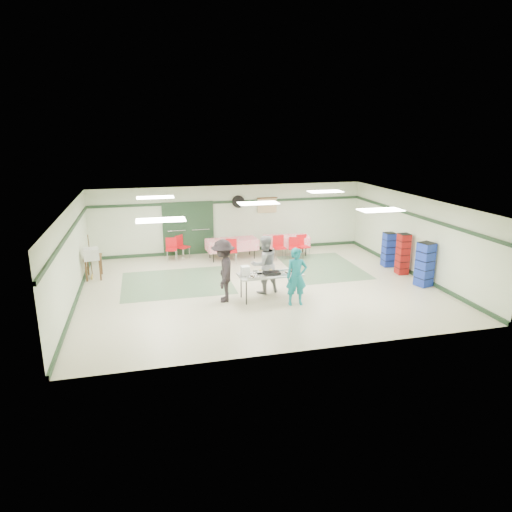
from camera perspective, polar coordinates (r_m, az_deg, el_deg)
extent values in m
plane|color=#BDB398|center=(14.60, 0.27, -3.83)|extent=(11.00, 11.00, 0.00)
plane|color=white|center=(13.93, 0.29, 6.70)|extent=(11.00, 11.00, 0.00)
plane|color=beige|center=(18.50, -3.15, 4.65)|extent=(11.00, 0.00, 11.00)
plane|color=beige|center=(10.10, 6.59, -4.82)|extent=(11.00, 0.00, 11.00)
plane|color=beige|center=(13.96, -22.17, -0.12)|extent=(0.00, 9.00, 9.00)
plane|color=beige|center=(16.41, 19.26, 2.38)|extent=(0.00, 9.00, 9.00)
cube|color=#1D3620|center=(18.35, -3.17, 6.78)|extent=(11.00, 0.06, 0.10)
cube|color=#1D3620|center=(18.76, -3.08, 0.76)|extent=(11.00, 0.06, 0.12)
cube|color=#1D3620|center=(13.79, -22.35, 2.68)|extent=(0.06, 9.00, 0.10)
cube|color=#1D3620|center=(14.33, -21.53, -5.09)|extent=(0.06, 9.00, 0.12)
cube|color=#1D3620|center=(16.26, 19.39, 4.78)|extent=(0.06, 9.00, 0.10)
cube|color=#1D3620|center=(16.72, 18.78, -1.93)|extent=(0.06, 9.00, 0.12)
cube|color=#5C7C5A|center=(15.17, -9.88, -3.30)|extent=(3.50, 3.00, 0.01)
cube|color=#5C7C5A|center=(16.80, 8.31, -1.36)|extent=(2.50, 3.50, 0.01)
cube|color=gray|center=(18.22, -9.92, 3.31)|extent=(0.90, 0.06, 2.10)
cube|color=gray|center=(18.31, -6.96, 3.49)|extent=(0.90, 0.06, 2.10)
cube|color=#1D3620|center=(18.24, -8.44, 3.39)|extent=(2.00, 0.03, 2.15)
cylinder|color=black|center=(18.38, -2.23, 6.81)|extent=(0.50, 0.10, 0.50)
cube|color=#D9C487|center=(18.69, 1.41, 6.34)|extent=(0.80, 0.02, 0.60)
cube|color=beige|center=(13.38, 1.80, -2.32)|extent=(1.90, 0.83, 0.04)
cylinder|color=black|center=(13.01, -1.21, -4.61)|extent=(0.04, 0.04, 0.72)
cylinder|color=black|center=(13.49, 5.46, -3.93)|extent=(0.04, 0.04, 0.72)
cylinder|color=black|center=(13.57, -1.88, -3.76)|extent=(0.04, 0.04, 0.72)
cylinder|color=black|center=(14.03, 4.56, -3.14)|extent=(0.04, 0.04, 0.72)
cube|color=silver|center=(13.48, 4.06, -2.07)|extent=(0.64, 0.49, 0.02)
cube|color=silver|center=(13.42, 1.17, -2.11)|extent=(0.65, 0.50, 0.02)
cube|color=silver|center=(13.11, -0.10, -2.55)|extent=(0.57, 0.44, 0.02)
cube|color=black|center=(13.30, 1.96, -2.17)|extent=(0.49, 0.32, 0.08)
cube|color=white|center=(13.19, -1.35, -1.86)|extent=(0.25, 0.23, 0.28)
imported|color=#137888|center=(12.93, 5.08, -2.60)|extent=(0.64, 0.45, 1.66)
imported|color=gray|center=(13.83, 1.06, -1.05)|extent=(0.99, 0.85, 1.79)
imported|color=black|center=(13.16, -4.11, -1.86)|extent=(0.88, 1.28, 1.83)
cube|color=red|center=(18.11, 3.81, 2.43)|extent=(1.86, 0.97, 0.05)
cube|color=red|center=(18.15, 3.80, 1.84)|extent=(1.86, 0.99, 0.40)
cylinder|color=black|center=(17.79, 1.63, 0.96)|extent=(0.04, 0.04, 0.72)
cylinder|color=black|center=(18.07, 6.27, 1.10)|extent=(0.04, 0.04, 0.72)
cylinder|color=black|center=(18.36, 1.35, 1.42)|extent=(0.04, 0.04, 0.72)
cylinder|color=black|center=(18.63, 5.86, 1.55)|extent=(0.04, 0.04, 0.72)
cube|color=red|center=(17.58, -3.04, 2.04)|extent=(1.99, 0.97, 0.05)
cube|color=red|center=(17.62, -3.03, 1.44)|extent=(2.00, 1.00, 0.40)
cylinder|color=black|center=(17.18, -5.35, 0.36)|extent=(0.04, 0.04, 0.72)
cylinder|color=black|center=(17.59, -0.21, 0.79)|extent=(0.04, 0.04, 0.72)
cylinder|color=black|center=(17.79, -5.81, 0.88)|extent=(0.04, 0.04, 0.72)
cylinder|color=black|center=(18.19, -0.83, 1.29)|extent=(0.04, 0.04, 0.72)
cube|color=red|center=(17.62, 4.76, 0.97)|extent=(0.49, 0.49, 0.04)
cube|color=red|center=(17.73, 4.78, 1.78)|extent=(0.38, 0.16, 0.38)
cylinder|color=silver|center=(17.52, 4.24, 0.16)|extent=(0.02, 0.02, 0.40)
cylinder|color=silver|center=(17.53, 5.25, 0.14)|extent=(0.02, 0.02, 0.40)
cylinder|color=silver|center=(17.82, 4.25, 0.42)|extent=(0.02, 0.02, 0.40)
cylinder|color=silver|center=(17.82, 5.24, 0.40)|extent=(0.02, 0.02, 0.40)
cube|color=red|center=(17.43, 2.98, 1.02)|extent=(0.43, 0.43, 0.04)
cube|color=red|center=(17.55, 2.80, 1.93)|extent=(0.43, 0.04, 0.43)
cylinder|color=silver|center=(17.29, 2.58, 0.05)|extent=(0.02, 0.02, 0.45)
cylinder|color=silver|center=(17.39, 3.67, 0.13)|extent=(0.02, 0.02, 0.45)
cylinder|color=silver|center=(17.61, 2.27, 0.35)|extent=(0.02, 0.02, 0.45)
cylinder|color=silver|center=(17.70, 3.34, 0.42)|extent=(0.02, 0.02, 0.45)
cube|color=red|center=(17.73, 5.95, 1.17)|extent=(0.47, 0.47, 0.04)
cube|color=red|center=(17.84, 5.69, 2.03)|extent=(0.42, 0.09, 0.42)
cylinder|color=silver|center=(17.57, 5.69, 0.23)|extent=(0.02, 0.02, 0.44)
cylinder|color=silver|center=(17.72, 6.66, 0.33)|extent=(0.02, 0.02, 0.44)
cylinder|color=silver|center=(17.86, 5.20, 0.50)|extent=(0.02, 0.02, 0.44)
cylinder|color=silver|center=(18.01, 6.16, 0.60)|extent=(0.02, 0.02, 0.44)
cube|color=red|center=(17.00, -3.09, 0.58)|extent=(0.47, 0.47, 0.04)
cube|color=red|center=(17.12, -3.13, 1.48)|extent=(0.42, 0.10, 0.42)
cylinder|color=silver|center=(16.90, -3.62, -0.36)|extent=(0.02, 0.02, 0.44)
cylinder|color=silver|center=(16.91, -2.50, -0.33)|extent=(0.02, 0.02, 0.44)
cylinder|color=silver|center=(17.22, -3.65, -0.05)|extent=(0.02, 0.02, 0.44)
cylinder|color=silver|center=(17.23, -2.55, -0.03)|extent=(0.02, 0.02, 0.44)
cube|color=red|center=(17.79, -9.13, 1.11)|extent=(0.60, 0.60, 0.04)
cube|color=red|center=(17.85, -9.62, 1.91)|extent=(0.33, 0.32, 0.42)
cylinder|color=silver|center=(17.62, -9.03, 0.15)|extent=(0.02, 0.02, 0.44)
cylinder|color=silver|center=(17.87, -8.33, 0.40)|extent=(0.02, 0.02, 0.44)
cylinder|color=silver|center=(17.83, -9.86, 0.30)|extent=(0.02, 0.02, 0.44)
cylinder|color=silver|center=(18.08, -9.15, 0.55)|extent=(0.02, 0.02, 0.44)
cube|color=red|center=(17.57, -10.54, 0.80)|extent=(0.44, 0.44, 0.04)
cube|color=red|center=(17.69, -10.56, 1.64)|extent=(0.41, 0.08, 0.41)
cylinder|color=silver|center=(17.48, -11.04, -0.10)|extent=(0.02, 0.02, 0.43)
cylinder|color=silver|center=(17.47, -9.98, -0.05)|extent=(0.02, 0.02, 0.43)
cylinder|color=silver|center=(17.79, -11.01, 0.18)|extent=(0.02, 0.02, 0.43)
cylinder|color=silver|center=(17.78, -9.96, 0.22)|extent=(0.02, 0.02, 0.43)
cube|color=#1B38A3|center=(17.24, 16.24, 0.77)|extent=(0.40, 0.40, 1.25)
cube|color=maroon|center=(16.44, 17.89, 0.23)|extent=(0.38, 0.38, 1.43)
cube|color=#1B38A3|center=(15.41, 20.36, -0.99)|extent=(0.54, 0.54, 1.43)
cube|color=brown|center=(16.17, -19.72, -0.15)|extent=(0.57, 0.86, 0.05)
cube|color=brown|center=(15.96, -20.45, -1.81)|extent=(0.05, 0.05, 0.70)
cube|color=brown|center=(15.92, -18.89, -1.70)|extent=(0.05, 0.05, 0.70)
cube|color=brown|center=(16.63, -20.27, -1.12)|extent=(0.05, 0.05, 0.70)
cube|color=brown|center=(16.59, -18.78, -1.01)|extent=(0.05, 0.05, 0.70)
cube|color=silver|center=(15.74, -19.91, 0.22)|extent=(0.53, 0.48, 0.38)
cylinder|color=brown|center=(16.15, -20.02, 0.01)|extent=(0.05, 0.24, 1.49)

